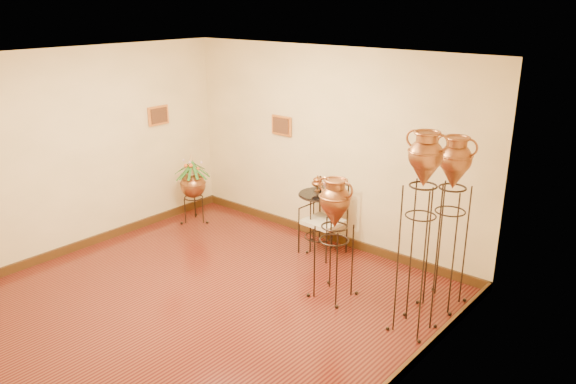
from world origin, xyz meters
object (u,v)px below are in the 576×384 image
Objects in this scene: amphora_tall at (419,233)px; amphora_mid at (449,222)px; armchair at (323,219)px; planter_urn at (193,182)px; side_table at (319,220)px.

amphora_tall reaches higher than amphora_mid.
amphora_tall is 2.21m from armchair.
side_table is at bearing 12.23° from planter_urn.
amphora_mid is at bearing 90.00° from amphora_tall.
planter_urn is 2.20m from side_table.
armchair is (-1.90, 0.94, -0.62)m from amphora_tall.
amphora_tall reaches higher than side_table.
side_table is (-2.04, 0.31, -0.59)m from amphora_mid.
planter_urn is 2.32m from armchair.
planter_urn is at bearing 172.21° from amphora_tall.
side_table is at bearing 153.16° from amphora_tall.
amphora_tall is 2.40m from side_table.
amphora_tall reaches higher than armchair.
planter_urn is at bearing -168.28° from armchair.
side_table is at bearing 171.34° from amphora_mid.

